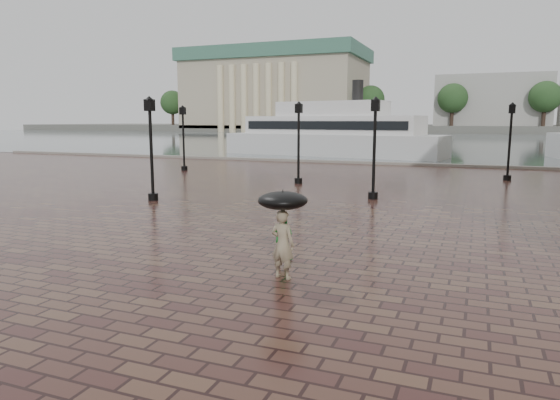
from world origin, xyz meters
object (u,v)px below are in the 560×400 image
street_lamps (303,142)px  child_pedestrian (282,236)px  adult_pedestrian (283,244)px  ferry_near (332,134)px

street_lamps → child_pedestrian: (4.41, -14.36, -1.71)m
adult_pedestrian → child_pedestrian: adult_pedestrian is taller
adult_pedestrian → child_pedestrian: bearing=-56.4°
street_lamps → ferry_near: size_ratio=0.94×
street_lamps → adult_pedestrian: size_ratio=13.72×
child_pedestrian → ferry_near: ferry_near is taller
adult_pedestrian → ferry_near: 39.90m
street_lamps → child_pedestrian: 15.12m
child_pedestrian → ferry_near: bearing=-68.6°
adult_pedestrian → child_pedestrian: 1.56m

